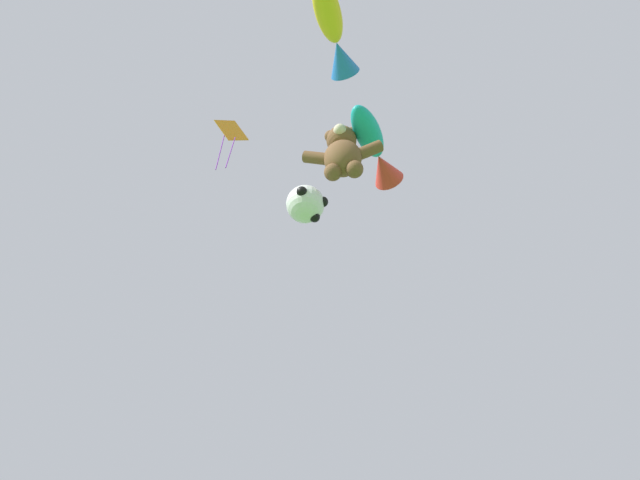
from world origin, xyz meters
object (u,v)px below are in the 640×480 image
at_px(soccer_ball_kite, 306,204).
at_px(diamond_kite, 231,134).
at_px(fish_kite_teal, 376,151).
at_px(teddy_bear_kite, 342,152).
at_px(fish_kite_goldfin, 335,36).

xyz_separation_m(soccer_ball_kite, diamond_kite, (-2.79, 0.82, 5.32)).
bearing_deg(fish_kite_teal, diamond_kite, 173.98).
xyz_separation_m(teddy_bear_kite, fish_kite_goldfin, (0.17, -2.35, 0.79)).
xyz_separation_m(soccer_ball_kite, fish_kite_teal, (1.71, 0.34, 2.27)).
bearing_deg(soccer_ball_kite, fish_kite_goldfin, -67.69).
height_order(teddy_bear_kite, soccer_ball_kite, teddy_bear_kite).
bearing_deg(fish_kite_goldfin, diamond_kite, 138.61).
bearing_deg(fish_kite_teal, soccer_ball_kite, -168.63).
relative_size(teddy_bear_kite, soccer_ball_kite, 2.14).
height_order(soccer_ball_kite, diamond_kite, diamond_kite).
relative_size(fish_kite_teal, diamond_kite, 0.86).
height_order(teddy_bear_kite, fish_kite_teal, fish_kite_teal).
distance_m(fish_kite_teal, fish_kite_goldfin, 2.98).
xyz_separation_m(teddy_bear_kite, diamond_kite, (-3.67, 1.03, 3.80)).
relative_size(teddy_bear_kite, fish_kite_goldfin, 0.97).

